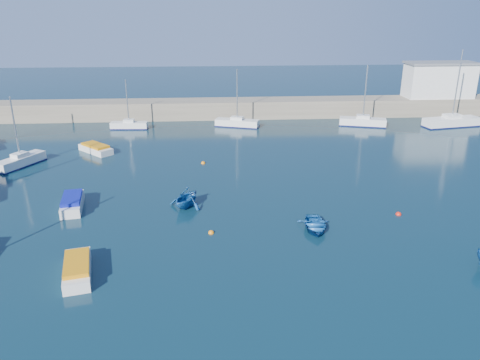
{
  "coord_description": "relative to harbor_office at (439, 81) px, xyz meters",
  "views": [
    {
      "loc": [
        -5.26,
        -23.62,
        15.8
      ],
      "look_at": [
        -2.61,
        14.34,
        1.6
      ],
      "focal_mm": 35.0,
      "sensor_mm": 36.0,
      "label": 1
    }
  ],
  "objects": [
    {
      "name": "ground",
      "position": [
        -30.0,
        -46.0,
        -5.1
      ],
      "size": [
        220.0,
        220.0,
        0.0
      ],
      "primitive_type": "plane",
      "color": "#0B2532",
      "rests_on": "ground"
    },
    {
      "name": "sailboat_8",
      "position": [
        -1.4,
        -7.99,
        -4.42
      ],
      "size": [
        8.25,
        3.64,
        10.39
      ],
      "rotation": [
        0.0,
        0.0,
        1.75
      ],
      "color": "silver",
      "rests_on": "ground"
    },
    {
      "name": "sailboat_6",
      "position": [
        -31.23,
        -6.1,
        -4.54
      ],
      "size": [
        6.21,
        3.47,
        7.9
      ],
      "rotation": [
        0.0,
        0.0,
        1.25
      ],
      "color": "silver",
      "rests_on": "ground"
    },
    {
      "name": "harbor_office",
      "position": [
        0.0,
        0.0,
        0.0
      ],
      "size": [
        10.0,
        4.0,
        5.0
      ],
      "primitive_type": "cube",
      "color": "silver",
      "rests_on": "back_wall"
    },
    {
      "name": "buoy_3",
      "position": [
        -35.89,
        -22.03,
        -5.1
      ],
      "size": [
        0.47,
        0.47,
        0.47
      ],
      "primitive_type": "sphere",
      "color": "orange",
      "rests_on": "ground"
    },
    {
      "name": "motorboat_2",
      "position": [
        -48.21,
        -17.14,
        -4.65
      ],
      "size": [
        4.47,
        4.52,
        0.97
      ],
      "rotation": [
        0.0,
        0.0,
        0.77
      ],
      "color": "silver",
      "rests_on": "ground"
    },
    {
      "name": "buoy_1",
      "position": [
        -20.1,
        -36.25,
        -5.1
      ],
      "size": [
        0.47,
        0.47,
        0.47
      ],
      "primitive_type": "sphere",
      "color": "red",
      "rests_on": "ground"
    },
    {
      "name": "motorboat_0",
      "position": [
        -43.61,
        -43.67,
        -4.63
      ],
      "size": [
        2.51,
        4.73,
        1.01
      ],
      "rotation": [
        0.0,
        0.0,
        0.22
      ],
      "color": "silver",
      "rests_on": "ground"
    },
    {
      "name": "dinghy_center",
      "position": [
        -27.46,
        -38.45,
        -4.74
      ],
      "size": [
        2.75,
        3.64,
        0.71
      ],
      "primitive_type": "imported",
      "rotation": [
        0.0,
        0.0,
        -0.09
      ],
      "color": "#154E92",
      "rests_on": "ground"
    },
    {
      "name": "buoy_0",
      "position": [
        -35.23,
        -38.48,
        -5.1
      ],
      "size": [
        0.45,
        0.45,
        0.45
      ],
      "primitive_type": "sphere",
      "color": "orange",
      "rests_on": "ground"
    },
    {
      "name": "sailboat_7",
      "position": [
        -13.68,
        -6.86,
        -4.49
      ],
      "size": [
        6.55,
        3.47,
        8.36
      ],
      "rotation": [
        0.0,
        0.0,
        1.29
      ],
      "color": "silver",
      "rests_on": "ground"
    },
    {
      "name": "back_wall",
      "position": [
        -30.0,
        0.0,
        -3.8
      ],
      "size": [
        96.0,
        4.5,
        2.6
      ],
      "primitive_type": "cube",
      "color": "#786E5B",
      "rests_on": "ground"
    },
    {
      "name": "motorboat_1",
      "position": [
        -46.66,
        -33.15,
        -4.59
      ],
      "size": [
        2.23,
        4.61,
        1.08
      ],
      "rotation": [
        0.0,
        0.0,
        0.16
      ],
      "color": "silver",
      "rests_on": "ground"
    },
    {
      "name": "sailboat_5",
      "position": [
        -46.03,
        -6.32,
        -4.57
      ],
      "size": [
        5.03,
        1.66,
        6.65
      ],
      "rotation": [
        0.0,
        0.0,
        1.51
      ],
      "color": "silver",
      "rests_on": "ground"
    },
    {
      "name": "sailboat_3",
      "position": [
        -54.95,
        -21.6,
        -4.53
      ],
      "size": [
        3.97,
        5.55,
        7.33
      ],
      "rotation": [
        0.0,
        0.0,
        -0.5
      ],
      "color": "silver",
      "rests_on": "ground"
    },
    {
      "name": "dinghy_left",
      "position": [
        -37.23,
        -33.51,
        -4.23
      ],
      "size": [
        4.08,
        4.26,
        1.73
      ],
      "primitive_type": "imported",
      "rotation": [
        0.0,
        0.0,
        -0.51
      ],
      "color": "#154E92",
      "rests_on": "ground"
    }
  ]
}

